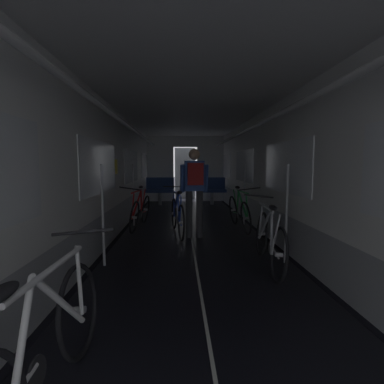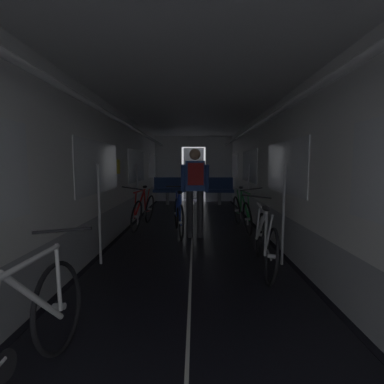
# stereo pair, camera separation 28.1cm
# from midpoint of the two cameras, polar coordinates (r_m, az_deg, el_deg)

# --- Properties ---
(ground_plane) EXTENTS (60.00, 60.00, 0.00)m
(ground_plane) POSITION_cam_midpoint_polar(r_m,az_deg,el_deg) (2.26, 0.24, -32.52)
(ground_plane) COLOR black
(train_car_shell) EXTENTS (3.14, 12.34, 2.57)m
(train_car_shell) POSITION_cam_midpoint_polar(r_m,az_deg,el_deg) (5.39, -1.63, 8.78)
(train_car_shell) COLOR black
(train_car_shell) RESTS_ON ground
(bench_seat_far_left) EXTENTS (0.98, 0.51, 0.95)m
(bench_seat_far_left) POSITION_cam_midpoint_polar(r_m,az_deg,el_deg) (9.92, -7.25, 0.72)
(bench_seat_far_left) COLOR gray
(bench_seat_far_left) RESTS_ON ground
(bench_seat_far_right) EXTENTS (0.98, 0.51, 0.95)m
(bench_seat_far_right) POSITION_cam_midpoint_polar(r_m,az_deg,el_deg) (9.94, 3.15, 0.76)
(bench_seat_far_right) COLOR gray
(bench_seat_far_right) RESTS_ON ground
(bicycle_silver) EXTENTS (0.44, 1.69, 0.95)m
(bicycle_silver) POSITION_cam_midpoint_polar(r_m,az_deg,el_deg) (4.00, 13.20, -9.25)
(bicycle_silver) COLOR black
(bicycle_silver) RESTS_ON ground
(bicycle_white) EXTENTS (0.44, 1.69, 0.95)m
(bicycle_white) POSITION_cam_midpoint_polar(r_m,az_deg,el_deg) (2.02, -31.62, -25.32)
(bicycle_white) COLOR black
(bicycle_white) RESTS_ON ground
(bicycle_red) EXTENTS (0.50, 1.69, 0.96)m
(bicycle_red) POSITION_cam_midpoint_polar(r_m,az_deg,el_deg) (6.38, -11.57, -3.70)
(bicycle_red) COLOR black
(bicycle_red) RESTS_ON ground
(bicycle_green) EXTENTS (0.44, 1.69, 0.95)m
(bicycle_green) POSITION_cam_midpoint_polar(r_m,az_deg,el_deg) (6.20, 8.14, -3.90)
(bicycle_green) COLOR black
(bicycle_green) RESTS_ON ground
(person_cyclist_aisle) EXTENTS (0.54, 0.39, 1.69)m
(person_cyclist_aisle) POSITION_cam_midpoint_polar(r_m,az_deg,el_deg) (5.34, -1.01, 1.48)
(person_cyclist_aisle) COLOR #2D2D33
(person_cyclist_aisle) RESTS_ON ground
(bicycle_blue_in_aisle) EXTENTS (0.45, 1.68, 0.94)m
(bicycle_blue_in_aisle) POSITION_cam_midpoint_polar(r_m,az_deg,el_deg) (5.69, -4.37, -4.70)
(bicycle_blue_in_aisle) COLOR black
(bicycle_blue_in_aisle) RESTS_ON ground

